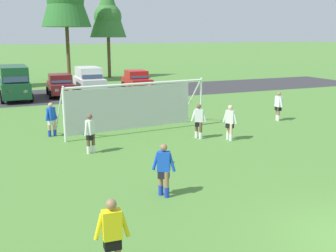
{
  "coord_description": "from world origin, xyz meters",
  "views": [
    {
      "loc": [
        -7.64,
        -6.2,
        4.78
      ],
      "look_at": [
        -1.54,
        8.04,
        1.27
      ],
      "focal_mm": 43.24,
      "sensor_mm": 36.0,
      "label": 1
    }
  ],
  "objects_px": {
    "parked_car_slot_far_left": "(15,82)",
    "parked_car_slot_left": "(61,85)",
    "player_midfield_center": "(199,121)",
    "parked_car_slot_center": "(137,80)",
    "player_trailing_back": "(164,170)",
    "parked_car_slot_center_left": "(89,80)",
    "player_winger_left": "(90,134)",
    "player_winger_right": "(278,106)",
    "referee": "(112,237)",
    "player_defender_far": "(51,120)",
    "soccer_ball": "(169,160)",
    "player_striker_near": "(230,123)",
    "soccer_goal": "(132,105)"
  },
  "relations": [
    {
      "from": "parked_car_slot_far_left",
      "to": "parked_car_slot_left",
      "type": "xyz_separation_m",
      "value": [
        3.42,
        0.69,
        -0.47
      ]
    },
    {
      "from": "player_midfield_center",
      "to": "parked_car_slot_center",
      "type": "height_order",
      "value": "parked_car_slot_center"
    },
    {
      "from": "player_trailing_back",
      "to": "parked_car_slot_far_left",
      "type": "relative_size",
      "value": 0.34
    },
    {
      "from": "player_trailing_back",
      "to": "parked_car_slot_center_left",
      "type": "height_order",
      "value": "parked_car_slot_center_left"
    },
    {
      "from": "player_trailing_back",
      "to": "parked_car_slot_left",
      "type": "height_order",
      "value": "parked_car_slot_left"
    },
    {
      "from": "player_winger_left",
      "to": "player_winger_right",
      "type": "bearing_deg",
      "value": 11.34
    },
    {
      "from": "referee",
      "to": "player_midfield_center",
      "type": "height_order",
      "value": "same"
    },
    {
      "from": "parked_car_slot_far_left",
      "to": "parked_car_slot_center_left",
      "type": "bearing_deg",
      "value": 11.54
    },
    {
      "from": "player_midfield_center",
      "to": "player_defender_far",
      "type": "relative_size",
      "value": 1.0
    },
    {
      "from": "player_winger_left",
      "to": "parked_car_slot_center",
      "type": "xyz_separation_m",
      "value": [
        8.03,
        17.68,
        0.05
      ]
    },
    {
      "from": "player_winger_left",
      "to": "soccer_ball",
      "type": "bearing_deg",
      "value": -44.98
    },
    {
      "from": "parked_car_slot_left",
      "to": "player_winger_left",
      "type": "bearing_deg",
      "value": -94.6
    },
    {
      "from": "player_winger_left",
      "to": "parked_car_slot_left",
      "type": "bearing_deg",
      "value": 85.4
    },
    {
      "from": "player_striker_near",
      "to": "parked_car_slot_left",
      "type": "relative_size",
      "value": 0.38
    },
    {
      "from": "soccer_goal",
      "to": "parked_car_slot_far_left",
      "type": "relative_size",
      "value": 1.58
    },
    {
      "from": "referee",
      "to": "parked_car_slot_left",
      "type": "distance_m",
      "value": 25.7
    },
    {
      "from": "parked_car_slot_far_left",
      "to": "player_midfield_center",
      "type": "bearing_deg",
      "value": -65.1
    },
    {
      "from": "parked_car_slot_far_left",
      "to": "player_winger_right",
      "type": "bearing_deg",
      "value": -46.14
    },
    {
      "from": "soccer_goal",
      "to": "parked_car_slot_left",
      "type": "relative_size",
      "value": 1.77
    },
    {
      "from": "soccer_goal",
      "to": "player_winger_right",
      "type": "xyz_separation_m",
      "value": [
        8.31,
        -1.11,
        -0.47
      ]
    },
    {
      "from": "player_trailing_back",
      "to": "parked_car_slot_center",
      "type": "bearing_deg",
      "value": 73.06
    },
    {
      "from": "soccer_goal",
      "to": "player_winger_left",
      "type": "bearing_deg",
      "value": -130.78
    },
    {
      "from": "parked_car_slot_center_left",
      "to": "player_winger_left",
      "type": "bearing_deg",
      "value": -102.28
    },
    {
      "from": "player_midfield_center",
      "to": "player_defender_far",
      "type": "bearing_deg",
      "value": 153.64
    },
    {
      "from": "referee",
      "to": "parked_car_slot_center_left",
      "type": "height_order",
      "value": "parked_car_slot_center_left"
    },
    {
      "from": "player_winger_left",
      "to": "parked_car_slot_far_left",
      "type": "xyz_separation_m",
      "value": [
        -2.07,
        16.07,
        0.52
      ]
    },
    {
      "from": "soccer_ball",
      "to": "player_trailing_back",
      "type": "relative_size",
      "value": 0.13
    },
    {
      "from": "parked_car_slot_left",
      "to": "player_trailing_back",
      "type": "bearing_deg",
      "value": -90.89
    },
    {
      "from": "soccer_ball",
      "to": "player_defender_far",
      "type": "relative_size",
      "value": 0.13
    },
    {
      "from": "parked_car_slot_left",
      "to": "parked_car_slot_center_left",
      "type": "height_order",
      "value": "parked_car_slot_center_left"
    },
    {
      "from": "soccer_goal",
      "to": "parked_car_slot_far_left",
      "type": "height_order",
      "value": "soccer_goal"
    },
    {
      "from": "parked_car_slot_left",
      "to": "referee",
      "type": "bearing_deg",
      "value": -96.4
    },
    {
      "from": "soccer_ball",
      "to": "referee",
      "type": "height_order",
      "value": "referee"
    },
    {
      "from": "soccer_ball",
      "to": "parked_car_slot_far_left",
      "type": "distance_m",
      "value": 19.12
    },
    {
      "from": "soccer_ball",
      "to": "player_winger_right",
      "type": "distance_m",
      "value": 9.96
    },
    {
      "from": "player_striker_near",
      "to": "parked_car_slot_center_left",
      "type": "bearing_deg",
      "value": 98.41
    },
    {
      "from": "player_defender_far",
      "to": "player_winger_right",
      "type": "bearing_deg",
      "value": -5.96
    },
    {
      "from": "soccer_goal",
      "to": "soccer_ball",
      "type": "bearing_deg",
      "value": -94.29
    },
    {
      "from": "parked_car_slot_center_left",
      "to": "player_striker_near",
      "type": "bearing_deg",
      "value": -81.59
    },
    {
      "from": "soccer_goal",
      "to": "referee",
      "type": "height_order",
      "value": "soccer_goal"
    },
    {
      "from": "soccer_ball",
      "to": "player_midfield_center",
      "type": "height_order",
      "value": "player_midfield_center"
    },
    {
      "from": "referee",
      "to": "player_winger_left",
      "type": "distance_m",
      "value": 8.91
    },
    {
      "from": "player_winger_right",
      "to": "parked_car_slot_left",
      "type": "xyz_separation_m",
      "value": [
        -9.86,
        14.52,
        0.05
      ]
    },
    {
      "from": "player_winger_left",
      "to": "parked_car_slot_center_left",
      "type": "relative_size",
      "value": 0.35
    },
    {
      "from": "player_winger_right",
      "to": "parked_car_slot_left",
      "type": "distance_m",
      "value": 17.55
    },
    {
      "from": "player_defender_far",
      "to": "parked_car_slot_center_left",
      "type": "bearing_deg",
      "value": 70.56
    },
    {
      "from": "player_striker_near",
      "to": "parked_car_slot_center",
      "type": "distance_m",
      "value": 18.18
    },
    {
      "from": "parked_car_slot_left",
      "to": "soccer_ball",
      "type": "bearing_deg",
      "value": -86.68
    },
    {
      "from": "player_winger_right",
      "to": "parked_car_slot_center_left",
      "type": "height_order",
      "value": "parked_car_slot_center_left"
    },
    {
      "from": "soccer_ball",
      "to": "parked_car_slot_center",
      "type": "bearing_deg",
      "value": 74.54
    }
  ]
}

